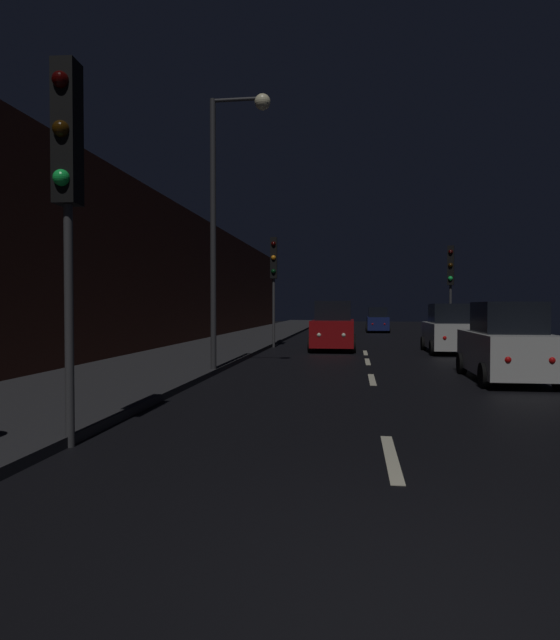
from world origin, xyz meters
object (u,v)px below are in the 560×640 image
at_px(streetlamp_overhead, 228,192).
at_px(car_approaching_headlights, 333,328).
at_px(traffic_light_far_right, 451,273).
at_px(traffic_light_near_left, 67,166).
at_px(traffic_light_far_left, 274,267).
at_px(car_distant_taillights, 378,321).
at_px(car_parked_right_near, 506,345).
at_px(car_parked_right_far, 449,330).

xyz_separation_m(streetlamp_overhead, car_approaching_headlights, (2.57, 9.01, -4.09)).
distance_m(traffic_light_far_right, traffic_light_near_left, 22.13).
height_order(traffic_light_far_left, traffic_light_far_right, traffic_light_far_left).
relative_size(traffic_light_far_right, car_distant_taillights, 1.32).
distance_m(car_distant_taillights, car_parked_right_near, 26.46).
height_order(traffic_light_far_left, streetlamp_overhead, streetlamp_overhead).
bearing_deg(car_parked_right_near, traffic_light_far_left, 35.49).
bearing_deg(traffic_light_far_left, car_distant_taillights, 156.06).
xyz_separation_m(traffic_light_far_right, car_parked_right_near, (-0.80, -12.81, -2.59)).
xyz_separation_m(traffic_light_far_left, car_distant_taillights, (5.43, 15.81, -2.88)).
height_order(car_approaching_headlights, car_distant_taillights, car_approaching_headlights).
bearing_deg(traffic_light_far_left, car_parked_right_far, 69.57).
relative_size(traffic_light_far_left, car_distant_taillights, 1.39).
distance_m(traffic_light_near_left, car_parked_right_far, 18.08).
xyz_separation_m(traffic_light_far_right, traffic_light_near_left, (-8.43, -20.46, 0.26)).
height_order(car_approaching_headlights, car_parked_right_far, car_approaching_headlights).
height_order(car_parked_right_far, car_distant_taillights, car_parked_right_far).
bearing_deg(traffic_light_far_right, traffic_light_near_left, -9.89).
xyz_separation_m(traffic_light_far_left, car_approaching_headlights, (2.80, -1.20, -2.75)).
height_order(traffic_light_far_left, car_distant_taillights, traffic_light_far_left).
height_order(traffic_light_far_left, car_approaching_headlights, traffic_light_far_left).
xyz_separation_m(traffic_light_far_left, traffic_light_far_right, (8.33, 2.24, -0.22)).
distance_m(traffic_light_far_right, car_distant_taillights, 14.13).
distance_m(traffic_light_far_right, streetlamp_overhead, 14.93).
distance_m(streetlamp_overhead, car_parked_right_far, 11.68).
height_order(traffic_light_near_left, car_approaching_headlights, traffic_light_near_left).
xyz_separation_m(traffic_light_near_left, car_parked_right_near, (7.64, 7.64, -2.85)).
height_order(traffic_light_near_left, car_distant_taillights, traffic_light_near_left).
bearing_deg(car_parked_right_far, streetlamp_overhead, 138.05).
relative_size(car_parked_right_far, car_distant_taillights, 1.09).
bearing_deg(traffic_light_near_left, car_distant_taillights, 167.24).
bearing_deg(traffic_light_far_right, car_distant_taillights, -155.41).
distance_m(car_approaching_headlights, car_parked_right_far, 4.82).
bearing_deg(traffic_light_near_left, car_approaching_headlights, 166.79).
relative_size(traffic_light_far_right, car_approaching_headlights, 1.14).
xyz_separation_m(streetlamp_overhead, car_parked_right_near, (7.30, -0.37, -4.15)).
bearing_deg(car_approaching_headlights, traffic_light_near_left, -9.69).
bearing_deg(traffic_light_far_right, car_approaching_headlights, -45.63).
bearing_deg(car_approaching_headlights, car_distant_taillights, 171.23).
xyz_separation_m(car_approaching_headlights, car_parked_right_near, (4.73, -9.38, -0.06)).
bearing_deg(streetlamp_overhead, traffic_light_far_left, 91.32).
relative_size(traffic_light_near_left, streetlamp_overhead, 0.67).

